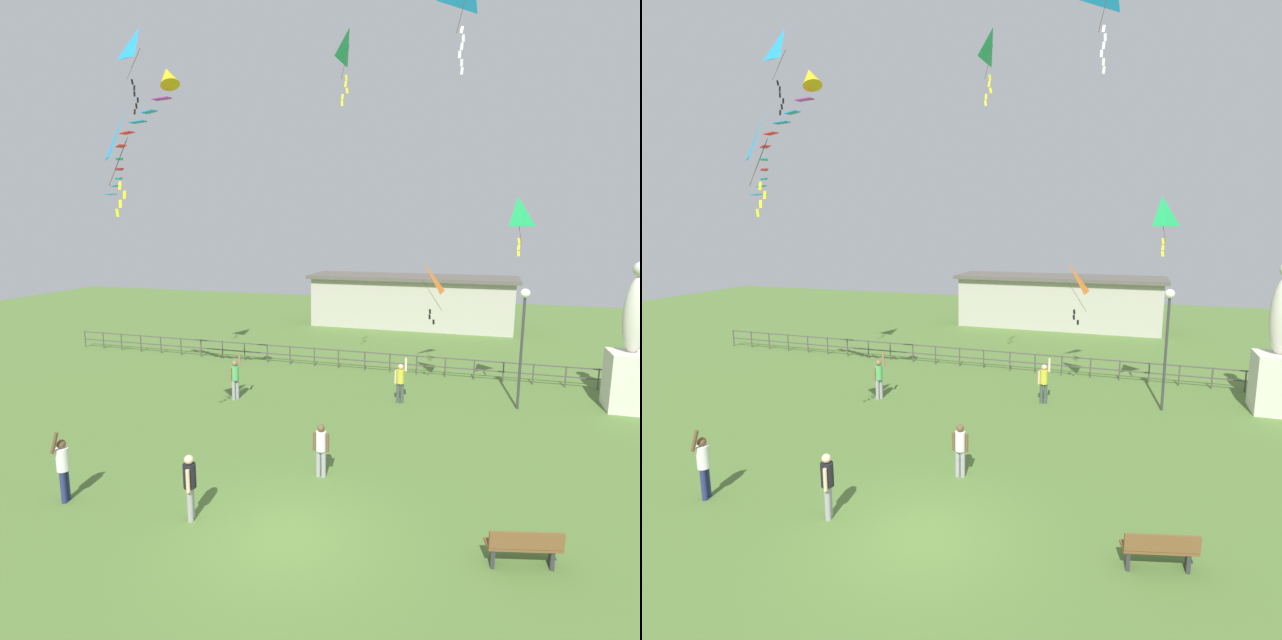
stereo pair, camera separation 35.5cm
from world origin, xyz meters
TOP-DOWN VIEW (x-y plane):
  - ground_plane at (0.00, 0.00)m, footprint 80.00×80.00m
  - statue_monument at (9.48, 11.63)m, footprint 1.55×1.55m
  - lamppost at (5.50, 10.49)m, footprint 0.36×0.36m
  - park_bench at (5.01, 0.54)m, footprint 1.55×0.77m
  - person_0 at (1.06, 9.83)m, footprint 0.50×0.29m
  - person_1 at (-0.12, 3.01)m, footprint 0.47×0.29m
  - person_2 at (-5.39, 8.25)m, footprint 0.42×0.42m
  - person_3 at (-5.96, -0.18)m, footprint 0.31×0.53m
  - person_4 at (-2.45, 0.04)m, footprint 0.30×0.47m
  - kite_0 at (-1.06, 9.44)m, footprint 0.52×1.07m
  - kite_2 at (1.64, 11.39)m, footprint 1.29×1.08m
  - kite_3 at (-9.27, 8.62)m, footprint 0.87×1.17m
  - kite_4 at (-4.64, 1.42)m, footprint 0.89×0.88m
  - kite_5 at (4.98, 9.73)m, footprint 0.88×0.87m
  - streamer_kite at (-5.99, 4.93)m, footprint 5.67×3.69m
  - waterfront_railing at (-0.24, 14.00)m, footprint 36.02×0.06m
  - pavilion_building at (-0.68, 26.00)m, footprint 14.13×4.21m

SIDE VIEW (x-z plane):
  - ground_plane at x=0.00m, z-range 0.00..0.00m
  - park_bench at x=5.01m, z-range 0.04..0.89m
  - waterfront_railing at x=-0.24m, z-range 0.14..1.09m
  - person_1 at x=-0.12m, z-range 0.12..1.66m
  - person_0 at x=1.06m, z-range 0.00..1.87m
  - person_4 at x=-2.45m, z-range 0.12..1.76m
  - person_2 at x=-5.39m, z-range 0.00..1.91m
  - person_3 at x=-5.96m, z-range 0.00..1.96m
  - pavilion_building at x=-0.68m, z-range 0.02..3.62m
  - statue_monument at x=9.48m, z-range -0.94..4.74m
  - lamppost at x=5.50m, z-range 1.04..5.71m
  - kite_2 at x=1.64m, z-range 3.52..5.97m
  - kite_5 at x=4.98m, z-range 6.35..8.41m
  - kite_4 at x=-4.64m, z-range 7.74..10.26m
  - streamer_kite at x=-5.99m, z-range 9.25..12.85m
  - kite_0 at x=-1.06m, z-range 11.94..14.58m
  - kite_3 at x=-9.27m, z-range 12.06..15.24m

